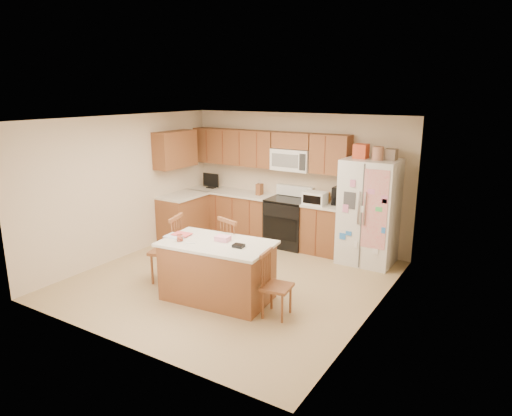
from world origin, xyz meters
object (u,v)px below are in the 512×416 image
Objects in this scene: refrigerator at (369,211)px; windsor_chair_left at (168,250)px; windsor_chair_right at (275,286)px; stove at (288,222)px; windsor_chair_back at (236,252)px; island at (217,270)px.

refrigerator is 1.91× the size of windsor_chair_left.
windsor_chair_left is 1.98m from windsor_chair_right.
stove is 2.61m from windsor_chair_left.
windsor_chair_left reaches higher than windsor_chair_back.
stove is at bearing 114.23° from windsor_chair_right.
island is 1.03m from windsor_chair_left.
windsor_chair_back reaches higher than island.
island is 1.85× the size of windsor_chair_right.
refrigerator is 2.43m from windsor_chair_back.
windsor_chair_right is at bearing -98.88° from refrigerator.
windsor_chair_right is at bearing -1.00° from island.
island is at bearing -6.14° from windsor_chair_left.
refrigerator is 2.62m from windsor_chair_right.
refrigerator reaches higher than windsor_chair_left.
windsor_chair_back is at bearing -86.68° from stove.
island is (-1.35, -2.53, -0.49)m from refrigerator.
windsor_chair_back is (-0.11, 0.63, 0.06)m from island.
windsor_chair_left reaches higher than windsor_chair_right.
island reaches higher than windsor_chair_right.
island is (0.22, -2.59, -0.04)m from stove.
windsor_chair_left is 1.02× the size of windsor_chair_back.
windsor_chair_back is at bearing 148.73° from windsor_chair_right.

